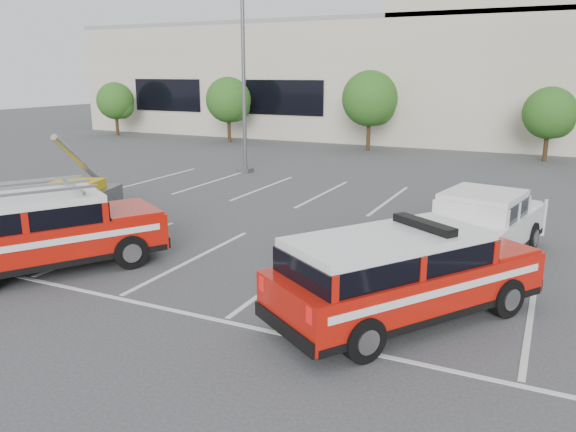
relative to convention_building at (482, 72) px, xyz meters
name	(u,v)px	position (x,y,z in m)	size (l,w,h in m)	color
ground	(287,275)	(-0.18, -31.86, -4.72)	(120.00, 120.00, 0.00)	#38383B
stall_markings	(350,229)	(-0.18, -27.36, -4.71)	(23.00, 15.00, 0.01)	silver
convention_building	(482,72)	(0.00, 0.00, 0.00)	(60.00, 16.99, 13.20)	beige
tree_far_left	(117,102)	(-25.09, -9.82, -2.22)	(2.77, 2.77, 3.99)	#3F2B19
tree_left	(230,101)	(-15.09, -9.82, -1.95)	(3.07, 3.07, 4.42)	#3F2B19
tree_mid_left	(371,101)	(-5.09, -9.82, -1.68)	(3.37, 3.37, 4.85)	#3F2B19
tree_mid_right	(551,115)	(4.91, -9.82, -2.22)	(2.77, 2.77, 3.99)	#3F2B19
light_pole_left	(243,62)	(-8.18, -19.86, 0.47)	(0.90, 0.60, 10.24)	#59595E
fire_chief_suv	(403,281)	(2.92, -33.11, -3.92)	(4.77, 5.71, 1.95)	#AA1108
white_pickup	(474,236)	(3.70, -29.03, -4.01)	(3.07, 6.08, 1.78)	silver
ladder_suv	(40,237)	(-5.70, -34.14, -3.86)	(4.65, 5.76, 2.14)	#AA1108
utility_rig	(69,205)	(-8.65, -30.46, -4.14)	(3.03, 3.88, 2.91)	#59595E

